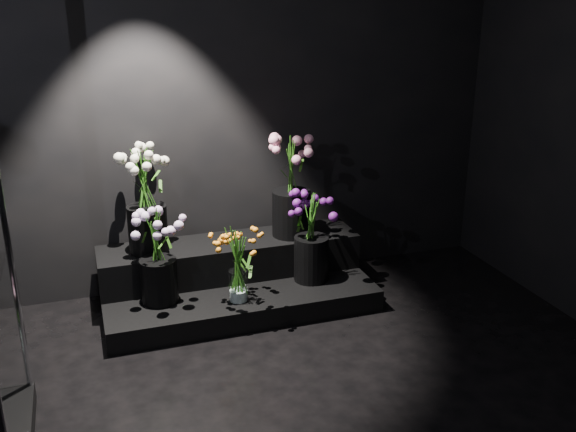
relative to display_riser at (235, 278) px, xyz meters
name	(u,v)px	position (x,y,z in m)	size (l,w,h in m)	color
wall_back	(227,93)	(0.07, 0.36, 1.23)	(4.00, 4.00, 0.00)	black
display_riser	(235,278)	(0.00, 0.00, 0.00)	(1.82, 0.81, 0.40)	black
bouquet_orange_bells	(238,263)	(-0.05, -0.31, 0.25)	(0.34, 0.34, 0.51)	white
bouquet_lilac	(157,251)	(-0.54, -0.16, 0.34)	(0.36, 0.36, 0.62)	black
bouquet_purple	(311,232)	(0.51, -0.16, 0.34)	(0.41, 0.41, 0.62)	black
bouquet_cream_roses	(145,192)	(-0.56, 0.11, 0.65)	(0.42, 0.42, 0.73)	black
bouquet_pink_roses	(291,183)	(0.45, 0.09, 0.62)	(0.35, 0.35, 0.71)	black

